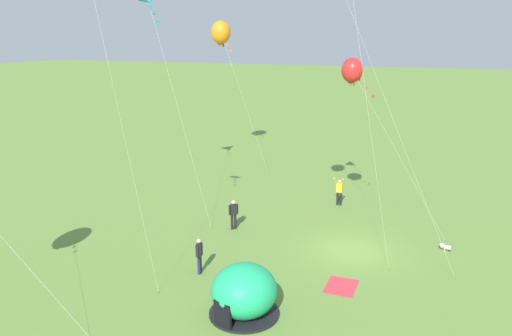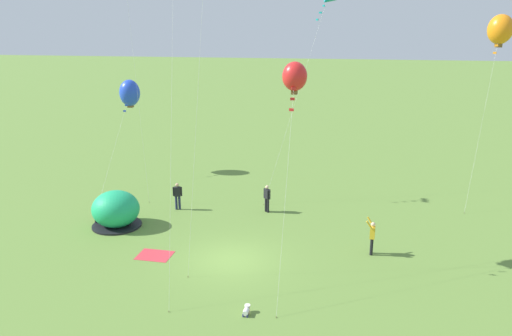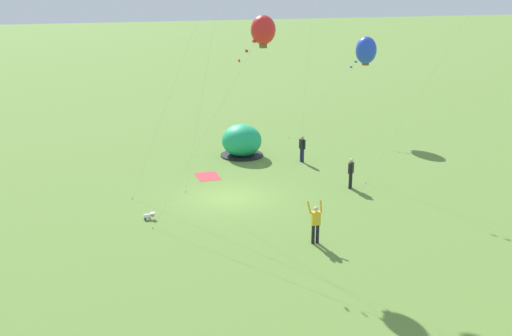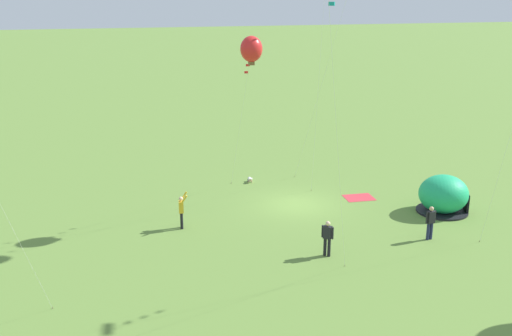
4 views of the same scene
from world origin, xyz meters
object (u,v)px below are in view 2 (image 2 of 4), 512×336
(person_strolling, at_px, (267,197))
(kite_blue, at_px, (130,93))
(popup_tent, at_px, (116,210))
(kite_orange, at_px, (500,29))
(kite_red, at_px, (295,77))
(person_near_tent, at_px, (178,195))
(person_arms_raised, at_px, (372,236))
(toddler_crawling, at_px, (246,310))

(person_strolling, relative_size, kite_blue, 0.24)
(popup_tent, distance_m, kite_orange, 26.37)
(person_strolling, bearing_deg, kite_red, -69.73)
(popup_tent, relative_size, person_strolling, 1.63)
(popup_tent, bearing_deg, person_near_tent, 51.32)
(person_near_tent, relative_size, person_strolling, 1.00)
(popup_tent, distance_m, person_arms_raised, 14.30)
(toddler_crawling, distance_m, person_near_tent, 12.64)
(person_near_tent, xyz_separation_m, person_arms_raised, (11.68, -4.26, 0.03))
(kite_red, bearing_deg, person_strolling, 110.27)
(toddler_crawling, bearing_deg, kite_red, 78.01)
(toddler_crawling, relative_size, person_strolling, 0.32)
(popup_tent, xyz_separation_m, toddler_crawling, (9.17, -7.53, -0.82))
(person_arms_raised, distance_m, kite_orange, 17.11)
(kite_blue, bearing_deg, kite_red, -42.83)
(kite_red, bearing_deg, toddler_crawling, -101.99)
(popup_tent, xyz_separation_m, kite_blue, (-3.64, 10.82, 5.15))
(person_near_tent, height_order, kite_blue, kite_blue)
(popup_tent, relative_size, kite_red, 0.29)
(toddler_crawling, distance_m, person_strolling, 11.42)
(person_arms_raised, relative_size, kite_orange, 0.16)
(toddler_crawling, relative_size, person_near_tent, 0.32)
(kite_orange, height_order, kite_blue, kite_orange)
(person_near_tent, height_order, person_strolling, same)
(kite_orange, bearing_deg, kite_blue, 179.46)
(toddler_crawling, bearing_deg, person_near_tent, 121.53)
(toddler_crawling, height_order, kite_red, kite_red)
(person_near_tent, distance_m, person_strolling, 5.58)
(person_strolling, height_order, person_arms_raised, person_arms_raised)
(popup_tent, height_order, person_near_tent, popup_tent)
(person_arms_raised, height_order, kite_red, kite_red)
(toddler_crawling, height_order, kite_orange, kite_orange)
(person_strolling, bearing_deg, person_near_tent, -173.92)
(popup_tent, height_order, kite_red, kite_red)
(person_strolling, distance_m, person_arms_raised, 7.82)
(kite_orange, relative_size, kite_red, 1.23)
(person_near_tent, height_order, kite_orange, kite_orange)
(kite_blue, relative_size, kite_red, 0.75)
(person_strolling, xyz_separation_m, kite_blue, (-11.77, 7.00, 5.18))
(popup_tent, height_order, toddler_crawling, popup_tent)
(kite_orange, bearing_deg, toddler_crawling, -125.43)
(kite_blue, height_order, kite_red, kite_red)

